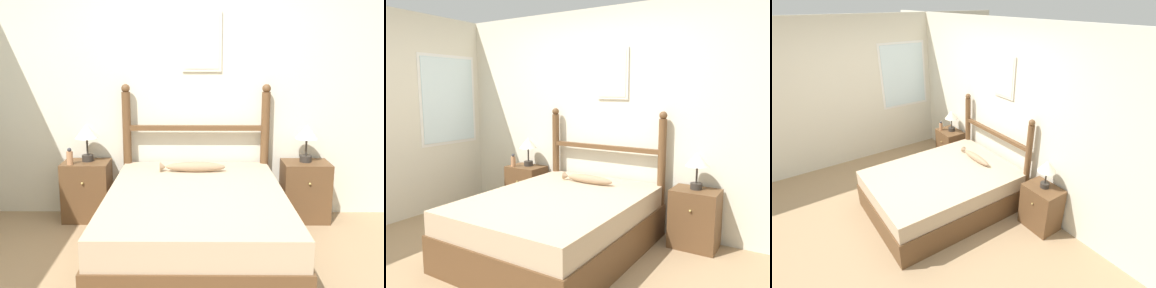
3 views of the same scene
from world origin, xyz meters
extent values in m
cube|color=beige|center=(0.00, 1.73, 1.27)|extent=(6.40, 0.06, 2.55)
cube|color=beige|center=(0.13, 1.69, 1.79)|extent=(0.39, 0.02, 0.59)
cube|color=beige|center=(0.13, 1.68, 1.79)|extent=(0.33, 0.01, 0.53)
cube|color=brown|center=(0.07, 0.66, 0.18)|extent=(1.49, 1.99, 0.35)
cube|color=tan|center=(0.07, 0.66, 0.46)|extent=(1.45, 1.95, 0.22)
cylinder|color=brown|center=(-0.63, 1.61, 0.65)|extent=(0.09, 0.09, 1.30)
sphere|color=brown|center=(-0.63, 1.61, 1.33)|extent=(0.09, 0.09, 0.09)
cylinder|color=brown|center=(0.77, 1.61, 0.65)|extent=(0.09, 0.09, 1.30)
sphere|color=brown|center=(0.77, 1.61, 1.33)|extent=(0.09, 0.09, 0.09)
cube|color=brown|center=(0.07, 1.61, 0.93)|extent=(1.40, 0.06, 0.05)
cube|color=brown|center=(-1.04, 1.50, 0.30)|extent=(0.46, 0.35, 0.61)
sphere|color=tan|center=(-1.04, 1.31, 0.44)|extent=(0.02, 0.02, 0.02)
cube|color=brown|center=(1.18, 1.50, 0.30)|extent=(0.46, 0.35, 0.61)
sphere|color=tan|center=(1.18, 1.31, 0.44)|extent=(0.02, 0.02, 0.02)
cylinder|color=#2D2823|center=(-1.02, 1.53, 0.64)|extent=(0.12, 0.12, 0.06)
cylinder|color=#2D2823|center=(-1.02, 1.53, 0.76)|extent=(0.02, 0.02, 0.17)
cone|color=beige|center=(-1.02, 1.53, 0.91)|extent=(0.23, 0.23, 0.14)
cylinder|color=#2D2823|center=(1.17, 1.52, 0.64)|extent=(0.12, 0.12, 0.06)
cylinder|color=#2D2823|center=(1.17, 1.52, 0.76)|extent=(0.02, 0.02, 0.17)
cone|color=beige|center=(1.17, 1.52, 0.91)|extent=(0.23, 0.23, 0.14)
cylinder|color=tan|center=(-1.17, 1.39, 0.67)|extent=(0.06, 0.06, 0.13)
sphere|color=#333338|center=(-1.17, 1.39, 0.75)|extent=(0.04, 0.04, 0.04)
ellipsoid|color=#997A5B|center=(0.07, 1.26, 0.62)|extent=(0.57, 0.10, 0.10)
cone|color=#997A5B|center=(-0.24, 1.26, 0.62)|extent=(0.06, 0.09, 0.09)
camera|label=1|loc=(0.06, -2.87, 1.73)|focal=42.00mm
camera|label=2|loc=(2.12, -2.23, 1.60)|focal=35.00mm
camera|label=3|loc=(3.19, -1.15, 2.76)|focal=28.00mm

